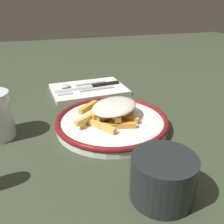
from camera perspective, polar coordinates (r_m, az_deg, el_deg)
The scene contains 8 objects.
ground_plane at distance 0.57m, azimuth 0.00°, elevation -3.43°, with size 2.60×2.60×0.00m, color #333C2A.
plate at distance 0.57m, azimuth 0.00°, elevation -2.30°, with size 0.26×0.26×0.02m.
fries_heap at distance 0.56m, azimuth 0.05°, elevation 0.44°, with size 0.15×0.17×0.04m.
napkin at distance 0.79m, azimuth -5.54°, elevation 5.17°, with size 0.16×0.23×0.01m, color silver.
fork at distance 0.76m, azimuth -6.00°, elevation 4.95°, with size 0.03×0.18×0.01m.
knife at distance 0.79m, azimuth -4.27°, elevation 6.00°, with size 0.04×0.21×0.01m.
spoon at distance 0.80m, azimuth -8.38°, elevation 6.12°, with size 0.03×0.15×0.01m.
coffee_mug at distance 0.38m, azimuth 11.54°, elevation -14.42°, with size 0.12×0.10×0.07m.
Camera 1 is at (-0.48, 0.15, 0.28)m, focal length 39.79 mm.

